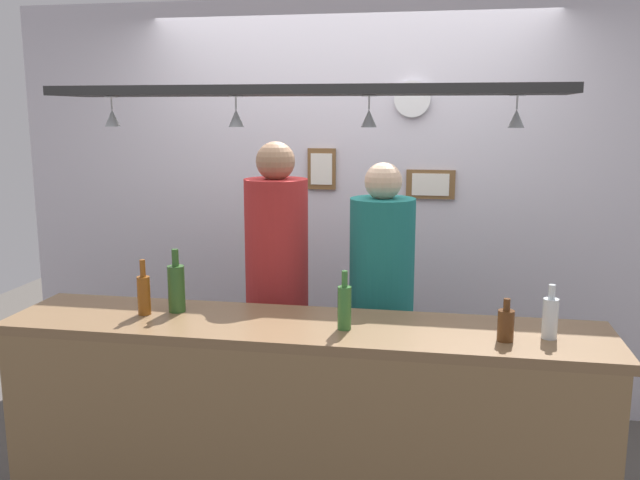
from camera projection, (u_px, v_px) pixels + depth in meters
The scene contains 17 objects.
back_wall at pixel (348, 208), 4.35m from camera, with size 4.40×0.06×2.60m, color silver.
bar_counter at pixel (295, 404), 2.92m from camera, with size 2.70×0.55×0.98m.
overhead_glass_rack at pixel (303, 90), 2.87m from camera, with size 2.20×0.36×0.04m, color black.
hanging_wineglass_far_left at pixel (112, 117), 3.03m from camera, with size 0.07×0.07×0.13m.
hanging_wineglass_left at pixel (236, 117), 2.92m from camera, with size 0.07×0.07×0.13m.
hanging_wineglass_center_left at pixel (369, 117), 2.85m from camera, with size 0.07×0.07×0.13m.
hanging_wineglass_center at pixel (516, 117), 2.76m from camera, with size 0.07×0.07×0.13m.
person_left_red_shirt at pixel (277, 271), 3.65m from camera, with size 0.34×0.34×1.76m.
person_right_teal_shirt at pixel (381, 287), 3.56m from camera, with size 0.34×0.34×1.66m.
bottle_beer_amber_tall at pixel (144, 293), 3.13m from camera, with size 0.06×0.06×0.26m.
bottle_beer_brown_stubby at pixel (506, 324), 2.77m from camera, with size 0.07×0.07×0.18m.
bottle_soda_clear at pixel (550, 317), 2.79m from camera, with size 0.06×0.06×0.23m.
bottle_beer_green_import at pixel (344, 306), 2.91m from camera, with size 0.06×0.06×0.26m.
bottle_champagne_green at pixel (176, 287), 3.17m from camera, with size 0.08×0.08×0.30m.
picture_frame_crest at pixel (322, 169), 4.29m from camera, with size 0.18×0.02×0.26m.
picture_frame_lower_pair at pixel (431, 184), 4.19m from camera, with size 0.30×0.02×0.18m.
wall_clock at pixel (412, 99), 4.11m from camera, with size 0.22×0.22×0.03m, color white.
Camera 1 is at (0.60, -3.18, 1.91)m, focal length 37.93 mm.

